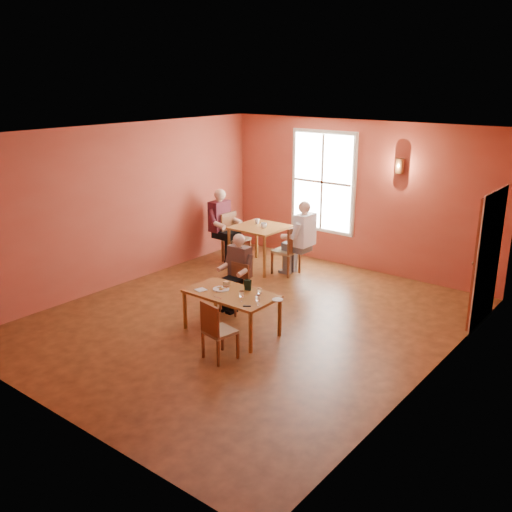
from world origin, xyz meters
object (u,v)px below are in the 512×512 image
Objects in this scene: main_table at (232,313)px; diner_main at (233,277)px; second_table at (260,247)px; chair_diner_maroon at (236,238)px; chair_diner_main at (234,289)px; chair_empty at (220,330)px; diner_white at (288,239)px; chair_diner_white at (286,250)px; diner_maroon at (235,227)px.

main_table is 0.85m from diner_main.
second_table is 0.96× the size of chair_diner_maroon.
main_table is 0.82m from chair_diner_main.
diner_white reaches higher than chair_empty.
diner_main is 2.20m from chair_diner_white.
diner_main is 1.44× the size of chair_empty.
main_table is 1.41× the size of second_table.
chair_empty is at bearing 124.22° from diner_main.
diner_main reaches higher than chair_empty.
chair_diner_main is at bearing 133.79° from chair_empty.
second_table is 0.67× the size of diner_maroon.
diner_white is at bearing 90.00° from diner_maroon.
diner_maroon is at bearing 180.00° from second_table.
chair_diner_main is 0.66× the size of diner_main.
second_table is 1.00× the size of chair_diner_white.
diner_main is 2.43m from second_table.
chair_empty is 0.58× the size of diner_maroon.
diner_white is at bearing -78.92° from chair_diner_main.
diner_main is 2.80m from diner_maroon.
main_table is at bearing 127.57° from chair_diner_main.
main_table is 2.95m from diner_white.
chair_diner_maroon is (-0.65, 0.00, 0.08)m from second_table.
main_table is 0.87m from chair_empty.
diner_main is at bearing -169.07° from diner_white.
chair_diner_maroon reaches higher than chair_empty.
second_table is at bearing -62.71° from chair_diner_main.
chair_empty is 3.79m from chair_diner_white.
diner_maroon is at bearing -50.11° from chair_diner_main.
main_table is at bearing 130.07° from chair_empty.
second_table reaches higher than chair_empty.
diner_maroon reaches higher than chair_empty.
chair_diner_maroon is at bearing 90.00° from chair_diner_white.
second_table is at bearing 90.00° from diner_maroon.
diner_maroon is (-0.03, 0.00, 0.23)m from chair_diner_maroon.
diner_maroon is at bearing 90.00° from chair_diner_white.
diner_main is at bearing 39.01° from chair_diner_maroon.
chair_diner_white is 1.35m from diner_maroon.
chair_empty is 4.46m from diner_maroon.
diner_white is at bearing 108.27° from main_table.
diner_main reaches higher than chair_diner_white.
diner_maroon reaches higher than chair_diner_white.
second_table is 0.66m from chair_diner_maroon.
main_table is 1.40× the size of chair_diner_white.
diner_white is (0.03, 0.00, 0.23)m from chair_diner_white.
main_table is at bearing 128.88° from diner_main.
diner_main is 2.78m from chair_diner_maroon.
chair_empty is (0.43, -0.75, 0.11)m from main_table.
chair_diner_main is 0.95× the size of chair_empty.
main_table is 0.96× the size of diner_white.
chair_diner_white is 1.30m from chair_diner_maroon.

